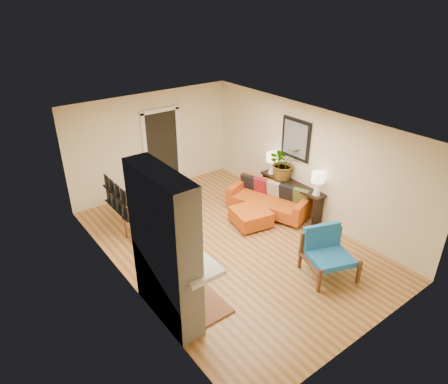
{
  "coord_description": "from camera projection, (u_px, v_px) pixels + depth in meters",
  "views": [
    {
      "loc": [
        -4.34,
        -5.55,
        4.86
      ],
      "look_at": [
        0.0,
        0.2,
        1.15
      ],
      "focal_mm": 32.0,
      "sensor_mm": 36.0,
      "label": 1
    }
  ],
  "objects": [
    {
      "name": "ottoman",
      "position": [
        251.0,
        216.0,
        9.04
      ],
      "size": [
        0.9,
        0.9,
        0.39
      ],
      "color": "silver",
      "rests_on": "ground"
    },
    {
      "name": "lamp_near",
      "position": [
        318.0,
        181.0,
        8.76
      ],
      "size": [
        0.3,
        0.3,
        0.54
      ],
      "color": "white",
      "rests_on": "console_table"
    },
    {
      "name": "blue_chair",
      "position": [
        327.0,
        250.0,
        7.44
      ],
      "size": [
        1.09,
        1.08,
        0.9
      ],
      "color": "brown",
      "rests_on": "ground"
    },
    {
      "name": "console_table",
      "position": [
        291.0,
        188.0,
        9.52
      ],
      "size": [
        0.34,
        1.85,
        0.72
      ],
      "color": "black",
      "rests_on": "ground"
    },
    {
      "name": "dining_table",
      "position": [
        137.0,
        204.0,
        8.86
      ],
      "size": [
        1.01,
        1.62,
        0.86
      ],
      "color": "brown",
      "rests_on": "ground"
    },
    {
      "name": "lamp_far",
      "position": [
        272.0,
        160.0,
        9.8
      ],
      "size": [
        0.3,
        0.3,
        0.54
      ],
      "color": "white",
      "rests_on": "console_table"
    },
    {
      "name": "sofa",
      "position": [
        270.0,
        199.0,
        9.57
      ],
      "size": [
        1.4,
        2.07,
        0.75
      ],
      "color": "silver",
      "rests_on": "ground"
    },
    {
      "name": "houseplant",
      "position": [
        284.0,
        162.0,
        9.47
      ],
      "size": [
        0.91,
        0.83,
        0.85
      ],
      "primitive_type": "imported",
      "rotation": [
        0.0,
        0.0,
        -0.25
      ],
      "color": "#1E5919",
      "rests_on": "console_table"
    },
    {
      "name": "fireplace",
      "position": [
        167.0,
        251.0,
        6.14
      ],
      "size": [
        1.09,
        1.68,
        2.6
      ],
      "color": "white",
      "rests_on": "ground"
    },
    {
      "name": "room_shell",
      "position": [
        185.0,
        147.0,
        10.11
      ],
      "size": [
        6.5,
        6.5,
        6.5
      ],
      "color": "#C7854C",
      "rests_on": "ground"
    }
  ]
}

